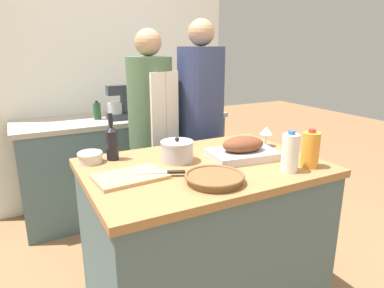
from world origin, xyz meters
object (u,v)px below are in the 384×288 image
at_px(wine_bottle_green, 112,142).
at_px(roasting_pan, 243,150).
at_px(wicker_basket, 214,178).
at_px(condiment_bottle_tall, 183,101).
at_px(condiment_bottle_short, 145,101).
at_px(cutting_board, 130,177).
at_px(mixing_bowl, 90,157).
at_px(person_cook_aproned, 151,130).
at_px(condiment_bottle_extra, 97,111).
at_px(milk_jug, 290,153).
at_px(juice_jug, 310,150).
at_px(knife_chef, 163,172).
at_px(person_cook_guest, 201,121).
at_px(stand_mixer, 118,105).
at_px(stock_pot, 177,151).
at_px(wine_glass_left, 266,131).

bearing_deg(wine_bottle_green, roasting_pan, -26.05).
xyz_separation_m(wicker_basket, condiment_bottle_tall, (0.68, 1.69, 0.08)).
distance_m(roasting_pan, condiment_bottle_short, 1.62).
xyz_separation_m(cutting_board, mixing_bowl, (-0.12, 0.33, 0.03)).
bearing_deg(person_cook_aproned, condiment_bottle_extra, 92.77).
height_order(wicker_basket, mixing_bowl, mixing_bowl).
bearing_deg(roasting_pan, condiment_bottle_extra, 108.42).
distance_m(wicker_basket, milk_jug, 0.42).
bearing_deg(condiment_bottle_tall, juice_jug, -94.00).
distance_m(knife_chef, person_cook_guest, 1.11).
bearing_deg(roasting_pan, wine_bottle_green, 153.95).
bearing_deg(knife_chef, person_cook_guest, 51.27).
bearing_deg(condiment_bottle_extra, knife_chef, -91.06).
bearing_deg(condiment_bottle_short, wine_bottle_green, -117.59).
height_order(milk_jug, knife_chef, milk_jug).
bearing_deg(stand_mixer, cutting_board, -103.90).
distance_m(wicker_basket, condiment_bottle_extra, 1.70).
xyz_separation_m(stock_pot, condiment_bottle_extra, (-0.13, 1.33, 0.02)).
height_order(stock_pot, person_cook_guest, person_cook_guest).
distance_m(stock_pot, condiment_bottle_short, 1.54).
height_order(knife_chef, stand_mixer, stand_mixer).
relative_size(wicker_basket, stand_mixer, 0.96).
bearing_deg(mixing_bowl, milk_jug, -35.14).
height_order(wicker_basket, stand_mixer, stand_mixer).
height_order(cutting_board, wine_glass_left, wine_glass_left).
height_order(condiment_bottle_tall, person_cook_aproned, person_cook_aproned).
distance_m(roasting_pan, condiment_bottle_tall, 1.49).
bearing_deg(roasting_pan, wine_glass_left, 25.93).
bearing_deg(mixing_bowl, person_cook_aproned, 42.82).
xyz_separation_m(stock_pot, condiment_bottle_short, (0.37, 1.49, 0.05)).
height_order(stand_mixer, person_cook_aproned, person_cook_aproned).
height_order(roasting_pan, mixing_bowl, roasting_pan).
distance_m(wicker_basket, mixing_bowl, 0.72).
distance_m(milk_jug, wine_bottle_green, 0.96).
xyz_separation_m(mixing_bowl, condiment_bottle_extra, (0.30, 1.13, 0.04)).
xyz_separation_m(wicker_basket, milk_jug, (0.42, -0.05, 0.08)).
distance_m(wine_bottle_green, condiment_bottle_extra, 1.15).
relative_size(milk_jug, wine_bottle_green, 0.80).
bearing_deg(roasting_pan, condiment_bottle_short, 89.37).
distance_m(roasting_pan, wicker_basket, 0.41).
height_order(mixing_bowl, knife_chef, mixing_bowl).
bearing_deg(condiment_bottle_short, condiment_bottle_tall, -27.06).
height_order(stock_pot, juice_jug, juice_jug).
bearing_deg(knife_chef, condiment_bottle_extra, 88.94).
relative_size(milk_jug, wine_glass_left, 1.66).
bearing_deg(milk_jug, stand_mixer, 103.97).
relative_size(stock_pot, condiment_bottle_tall, 0.84).
height_order(roasting_pan, stand_mixer, stand_mixer).
relative_size(knife_chef, stand_mixer, 0.77).
bearing_deg(stock_pot, roasting_pan, -19.83).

